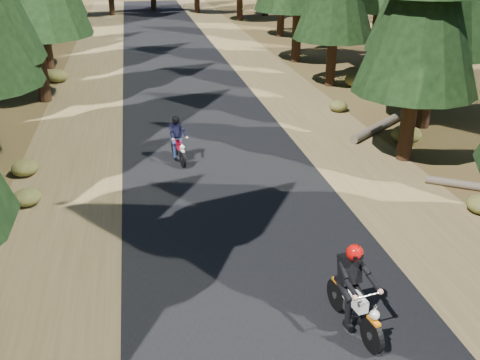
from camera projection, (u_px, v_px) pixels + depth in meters
The scene contains 8 objects.
ground at pixel (252, 249), 12.47m from camera, with size 120.00×120.00×0.00m, color #48331A.
road at pixel (219, 167), 16.93m from camera, with size 6.00×100.00×0.01m, color black.
shoulder_l at pixel (68, 178), 16.12m from camera, with size 3.20×100.00×0.01m, color brown.
shoulder_r at pixel (355, 156), 17.74m from camera, with size 3.20×100.00×0.01m, color brown.
log_near at pixel (387, 122), 20.57m from camera, with size 0.32×0.32×5.25m, color #4C4233.
understory_shrubs at pixel (284, 143), 18.14m from camera, with size 15.41×27.99×0.66m.
rider_lead at pixel (355, 303), 9.70m from camera, with size 0.85×1.96×1.69m.
rider_follow at pixel (178, 147), 17.16m from camera, with size 0.76×1.72×1.48m.
Camera 1 is at (-2.36, -10.43, 6.62)m, focal length 40.00 mm.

